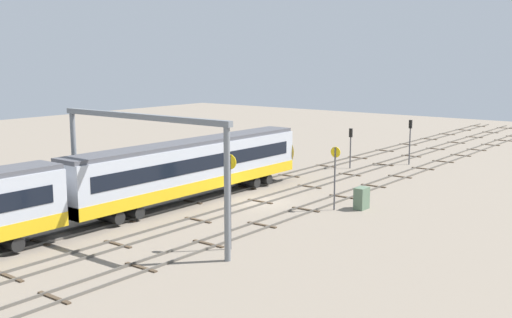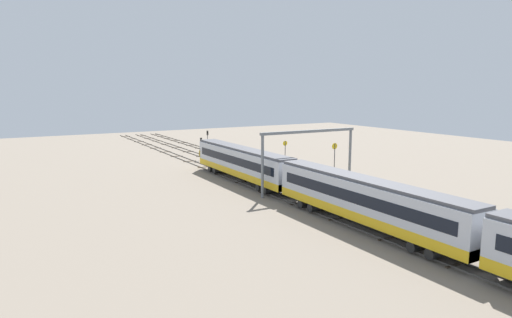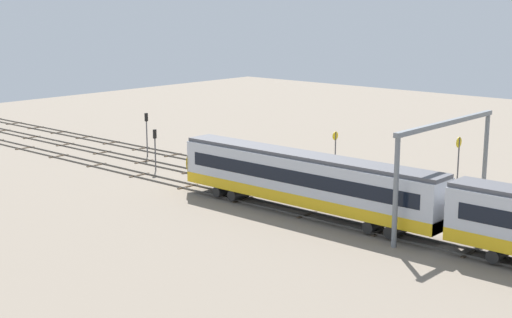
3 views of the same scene
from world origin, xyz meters
name	(u,v)px [view 1 (image 1 of 3)]	position (x,y,z in m)	size (l,w,h in m)	color
ground_plane	(260,202)	(0.00, 0.00, 0.00)	(154.41, 154.41, 0.00)	gray
track_near_foreground	(306,209)	(0.00, -4.38, 0.07)	(138.41, 2.40, 0.16)	#59544C
track_second_near	(260,201)	(0.00, 0.00, 0.07)	(138.41, 2.40, 0.16)	#59544C
track_with_train	(219,194)	(0.00, 4.38, 0.07)	(138.41, 2.40, 0.16)	#59544C
overhead_gantry	(142,148)	(-12.73, -0.40, 5.86)	(0.40, 14.52, 8.02)	slate
speed_sign_near_foreground	(335,170)	(1.35, -6.05, 3.07)	(0.14, 0.81, 4.85)	#4C4C51
speed_sign_mid_trackside	(230,190)	(-10.97, -6.11, 3.69)	(0.14, 0.88, 5.80)	#4C4C51
signal_light_trackside_approach	(410,136)	(23.78, -2.10, 3.14)	(0.31, 0.32, 4.83)	#4C4C51
signal_light_trackside_departure	(351,142)	(17.85, 1.81, 2.76)	(0.31, 0.32, 4.18)	#4C4C51
relay_cabinet	(362,198)	(2.86, -7.55, 0.84)	(1.24, 0.79, 1.68)	#597259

